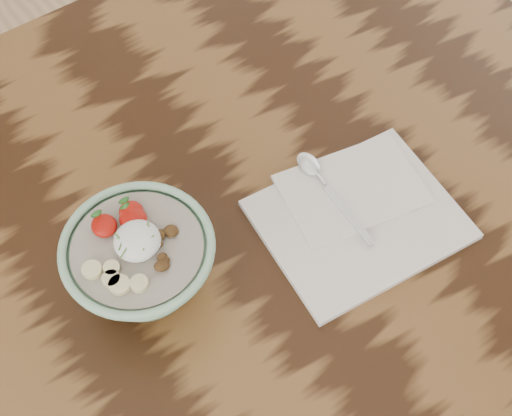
{
  "coord_description": "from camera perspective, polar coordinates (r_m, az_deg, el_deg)",
  "views": [
    {
      "loc": [
        -3.73,
        -43.6,
        152.81
      ],
      "look_at": [
        20.75,
        -8.66,
        85.37
      ],
      "focal_mm": 50.0,
      "sensor_mm": 36.0,
      "label": 1
    }
  ],
  "objects": [
    {
      "name": "spoon",
      "position": [
        0.93,
        5.0,
        2.55
      ],
      "size": [
        2.98,
        16.31,
        0.85
      ],
      "rotation": [
        0.0,
        0.0,
        -0.06
      ],
      "color": "silver",
      "rests_on": "napkin"
    },
    {
      "name": "napkin",
      "position": [
        0.92,
        8.12,
        -0.4
      ],
      "size": [
        25.97,
        22.31,
        1.49
      ],
      "rotation": [
        0.0,
        0.0,
        -0.09
      ],
      "color": "white",
      "rests_on": "table"
    },
    {
      "name": "breakfast_bowl",
      "position": [
        0.82,
        -9.19,
        -4.29
      ],
      "size": [
        17.38,
        17.38,
        11.82
      ],
      "rotation": [
        0.0,
        0.0,
        -0.09
      ],
      "color": "#8FC09B",
      "rests_on": "table"
    },
    {
      "name": "table",
      "position": [
        0.97,
        -13.17,
        -8.61
      ],
      "size": [
        160.0,
        90.0,
        75.0
      ],
      "color": "black",
      "rests_on": "ground"
    }
  ]
}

